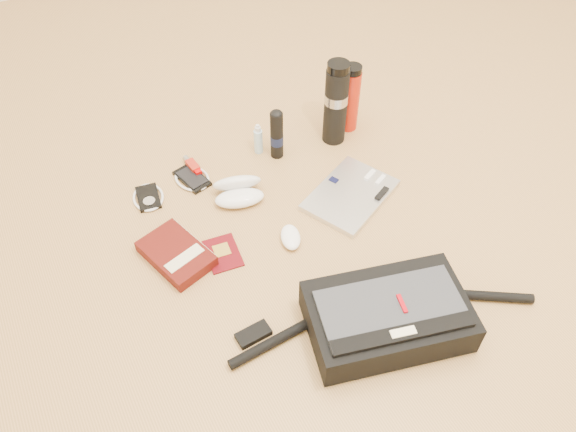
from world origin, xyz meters
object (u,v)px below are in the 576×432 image
(laptop, at_px, (351,195))
(thermos_red, at_px, (350,98))
(thermos_black, at_px, (336,103))
(book, at_px, (177,254))
(messenger_bag, at_px, (387,316))

(laptop, bearing_deg, thermos_red, 33.80)
(thermos_red, bearing_deg, thermos_black, -158.40)
(book, bearing_deg, thermos_black, 3.12)
(laptop, height_order, thermos_red, thermos_red)
(messenger_bag, distance_m, thermos_black, 0.77)
(thermos_red, bearing_deg, laptop, -121.29)
(messenger_bag, height_order, thermos_red, thermos_red)
(book, xyz_separation_m, thermos_black, (0.67, 0.24, 0.13))
(messenger_bag, distance_m, laptop, 0.48)
(laptop, bearing_deg, thermos_black, 44.08)
(book, height_order, thermos_red, thermos_red)
(book, xyz_separation_m, thermos_red, (0.75, 0.27, 0.10))
(laptop, xyz_separation_m, book, (-0.57, 0.03, 0.01))
(book, bearing_deg, messenger_bag, -66.94)
(laptop, relative_size, thermos_black, 1.14)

